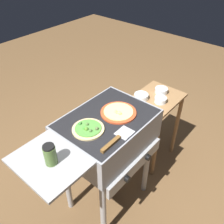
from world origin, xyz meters
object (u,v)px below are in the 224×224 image
(sauce_jar, at_px, (50,155))
(spatula, at_px, (117,139))
(topping_bowl_far, at_px, (161,91))
(topping_bowl_near, at_px, (141,97))
(pizza_veggie, at_px, (88,129))
(pizza_cheese, at_px, (118,112))
(grill, at_px, (107,135))
(prep_table, at_px, (155,115))
(topping_bowl_middle, at_px, (160,100))

(sauce_jar, relative_size, spatula, 0.48)
(topping_bowl_far, bearing_deg, topping_bowl_near, 156.64)
(pizza_veggie, height_order, pizza_cheese, same)
(sauce_jar, bearing_deg, topping_bowl_far, 1.69)
(grill, height_order, topping_bowl_far, grill)
(pizza_veggie, relative_size, topping_bowl_near, 1.68)
(topping_bowl_near, bearing_deg, pizza_cheese, -165.47)
(prep_table, bearing_deg, spatula, -166.95)
(grill, height_order, sauce_jar, sauce_jar)
(topping_bowl_middle, bearing_deg, pizza_veggie, 174.77)
(spatula, distance_m, topping_bowl_middle, 0.76)
(sauce_jar, xyz_separation_m, topping_bowl_middle, (1.09, -0.03, -0.21))
(pizza_veggie, height_order, topping_bowl_far, pizza_veggie)
(sauce_jar, xyz_separation_m, topping_bowl_far, (1.22, 0.04, -0.21))
(topping_bowl_far, xyz_separation_m, topping_bowl_middle, (-0.13, -0.07, -0.00))
(grill, distance_m, topping_bowl_far, 0.75)
(grill, distance_m, pizza_veggie, 0.22)
(sauce_jar, distance_m, topping_bowl_middle, 1.11)
(topping_bowl_middle, bearing_deg, pizza_cheese, 176.34)
(pizza_cheese, bearing_deg, topping_bowl_far, 3.24)
(sauce_jar, height_order, topping_bowl_middle, sauce_jar)
(spatula, xyz_separation_m, prep_table, (0.78, 0.18, -0.39))
(grill, xyz_separation_m, pizza_veggie, (-0.15, 0.02, 0.15))
(topping_bowl_middle, bearing_deg, grill, 175.02)
(prep_table, distance_m, topping_bowl_far, 0.24)
(sauce_jar, bearing_deg, pizza_veggie, 6.64)
(sauce_jar, bearing_deg, pizza_cheese, -0.11)
(pizza_veggie, distance_m, sauce_jar, 0.32)
(topping_bowl_middle, bearing_deg, topping_bowl_far, 28.63)
(topping_bowl_middle, bearing_deg, topping_bowl_near, 112.04)
(pizza_veggie, relative_size, topping_bowl_middle, 1.98)
(pizza_cheese, xyz_separation_m, topping_bowl_near, (0.46, 0.12, -0.16))
(spatula, xyz_separation_m, topping_bowl_far, (0.86, 0.19, -0.16))
(topping_bowl_near, height_order, topping_bowl_middle, same)
(grill, xyz_separation_m, spatula, (-0.11, -0.18, 0.15))
(sauce_jar, distance_m, topping_bowl_near, 1.05)
(pizza_cheese, height_order, sauce_jar, sauce_jar)
(grill, bearing_deg, topping_bowl_middle, -4.98)
(grill, xyz_separation_m, sauce_jar, (-0.46, -0.02, 0.21))
(pizza_veggie, xyz_separation_m, topping_bowl_middle, (0.78, -0.07, -0.16))
(pizza_veggie, bearing_deg, topping_bowl_near, 6.57)
(pizza_veggie, distance_m, prep_table, 0.91)
(topping_bowl_far, bearing_deg, pizza_veggie, 179.97)
(spatula, bearing_deg, sauce_jar, 156.29)
(grill, height_order, pizza_veggie, pizza_veggie)
(spatula, bearing_deg, topping_bowl_near, 22.35)
(topping_bowl_near, bearing_deg, prep_table, -40.32)
(pizza_cheese, relative_size, spatula, 0.93)
(sauce_jar, height_order, topping_bowl_far, sauce_jar)
(grill, bearing_deg, pizza_veggie, 173.75)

